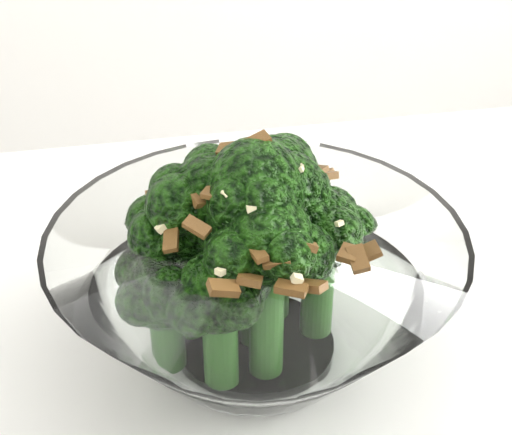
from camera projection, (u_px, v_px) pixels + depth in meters
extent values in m
cylinder|color=white|center=(256.00, 349.00, 0.45)|extent=(0.09, 0.09, 0.01)
cylinder|color=#215115|center=(188.00, 292.00, 0.44)|extent=(0.02, 0.02, 0.06)
sphere|color=#1A470D|center=(185.00, 233.00, 0.41)|extent=(0.05, 0.05, 0.05)
cylinder|color=#215115|center=(216.00, 279.00, 0.43)|extent=(0.02, 0.02, 0.08)
sphere|color=#1A470D|center=(213.00, 201.00, 0.40)|extent=(0.05, 0.05, 0.05)
cylinder|color=#215115|center=(168.00, 336.00, 0.42)|extent=(0.02, 0.02, 0.04)
sphere|color=#1A470D|center=(164.00, 290.00, 0.40)|extent=(0.04, 0.04, 0.04)
cylinder|color=#215115|center=(320.00, 268.00, 0.47)|extent=(0.02, 0.02, 0.04)
sphere|color=#1A470D|center=(322.00, 224.00, 0.45)|extent=(0.04, 0.04, 0.04)
cylinder|color=#215115|center=(248.00, 260.00, 0.47)|extent=(0.02, 0.02, 0.04)
sphere|color=#1A470D|center=(248.00, 215.00, 0.45)|extent=(0.04, 0.04, 0.04)
cylinder|color=#215115|center=(318.00, 290.00, 0.43)|extent=(0.02, 0.02, 0.06)
sphere|color=#1A470D|center=(321.00, 229.00, 0.41)|extent=(0.04, 0.04, 0.04)
cylinder|color=#215115|center=(275.00, 259.00, 0.44)|extent=(0.02, 0.02, 0.08)
sphere|color=#1A470D|center=(276.00, 180.00, 0.41)|extent=(0.05, 0.05, 0.05)
cylinder|color=#215115|center=(256.00, 278.00, 0.42)|extent=(0.02, 0.02, 0.09)
sphere|color=#1A470D|center=(256.00, 189.00, 0.39)|extent=(0.05, 0.05, 0.05)
cylinder|color=#215115|center=(221.00, 347.00, 0.40)|extent=(0.02, 0.02, 0.05)
sphere|color=#1A470D|center=(219.00, 291.00, 0.38)|extent=(0.04, 0.04, 0.04)
cylinder|color=#215115|center=(266.00, 317.00, 0.40)|extent=(0.02, 0.02, 0.07)
sphere|color=#1A470D|center=(267.00, 240.00, 0.38)|extent=(0.05, 0.05, 0.05)
cube|color=brown|center=(209.00, 165.00, 0.39)|extent=(0.02, 0.01, 0.01)
cube|color=brown|center=(277.00, 259.00, 0.36)|extent=(0.02, 0.01, 0.01)
cube|color=brown|center=(269.00, 156.00, 0.41)|extent=(0.01, 0.02, 0.01)
cube|color=brown|center=(371.00, 251.00, 0.38)|extent=(0.01, 0.01, 0.01)
cube|color=brown|center=(193.00, 174.00, 0.42)|extent=(0.01, 0.01, 0.01)
cube|color=brown|center=(315.00, 172.00, 0.40)|extent=(0.02, 0.01, 0.01)
cube|color=brown|center=(225.00, 168.00, 0.44)|extent=(0.02, 0.02, 0.01)
cube|color=brown|center=(223.00, 288.00, 0.35)|extent=(0.01, 0.01, 0.01)
cube|color=brown|center=(203.00, 174.00, 0.44)|extent=(0.02, 0.02, 0.01)
cube|color=brown|center=(312.00, 286.00, 0.36)|extent=(0.02, 0.02, 0.01)
cube|color=brown|center=(165.00, 193.00, 0.40)|extent=(0.01, 0.01, 0.00)
cube|color=brown|center=(248.00, 158.00, 0.43)|extent=(0.01, 0.01, 0.01)
cube|color=brown|center=(244.00, 154.00, 0.40)|extent=(0.01, 0.01, 0.01)
cube|color=brown|center=(197.00, 227.00, 0.37)|extent=(0.01, 0.01, 0.01)
cube|color=brown|center=(171.00, 241.00, 0.37)|extent=(0.01, 0.01, 0.01)
cube|color=brown|center=(291.00, 288.00, 0.35)|extent=(0.02, 0.01, 0.00)
cube|color=brown|center=(212.00, 170.00, 0.40)|extent=(0.01, 0.02, 0.01)
cube|color=brown|center=(256.00, 158.00, 0.42)|extent=(0.01, 0.01, 0.01)
cube|color=brown|center=(263.00, 171.00, 0.45)|extent=(0.01, 0.01, 0.01)
cube|color=brown|center=(234.00, 159.00, 0.42)|extent=(0.01, 0.02, 0.01)
cube|color=brown|center=(326.00, 175.00, 0.43)|extent=(0.01, 0.01, 0.01)
cube|color=brown|center=(349.00, 254.00, 0.37)|extent=(0.01, 0.02, 0.00)
cube|color=brown|center=(248.00, 165.00, 0.44)|extent=(0.01, 0.02, 0.01)
cube|color=brown|center=(257.00, 252.00, 0.36)|extent=(0.01, 0.01, 0.00)
cube|color=brown|center=(267.00, 157.00, 0.43)|extent=(0.02, 0.02, 0.01)
cube|color=brown|center=(283.00, 164.00, 0.42)|extent=(0.01, 0.02, 0.01)
cube|color=brown|center=(261.00, 168.00, 0.37)|extent=(0.01, 0.01, 0.01)
cube|color=brown|center=(283.00, 152.00, 0.41)|extent=(0.02, 0.02, 0.01)
cube|color=brown|center=(219.00, 173.00, 0.45)|extent=(0.01, 0.01, 0.01)
cube|color=brown|center=(200.00, 175.00, 0.44)|extent=(0.01, 0.01, 0.01)
cube|color=brown|center=(250.00, 159.00, 0.42)|extent=(0.02, 0.01, 0.01)
cube|color=brown|center=(161.00, 216.00, 0.39)|extent=(0.01, 0.02, 0.01)
cube|color=brown|center=(214.00, 166.00, 0.40)|extent=(0.01, 0.01, 0.01)
cube|color=brown|center=(321.00, 173.00, 0.44)|extent=(0.01, 0.02, 0.01)
cube|color=brown|center=(270.00, 146.00, 0.39)|extent=(0.01, 0.01, 0.01)
cube|color=brown|center=(218.00, 194.00, 0.37)|extent=(0.02, 0.02, 0.00)
cube|color=brown|center=(266.00, 201.00, 0.37)|extent=(0.01, 0.01, 0.01)
cube|color=brown|center=(233.00, 149.00, 0.39)|extent=(0.02, 0.02, 0.01)
cube|color=brown|center=(255.00, 142.00, 0.38)|extent=(0.02, 0.01, 0.01)
cube|color=brown|center=(260.00, 168.00, 0.45)|extent=(0.02, 0.01, 0.01)
cube|color=brown|center=(250.00, 280.00, 0.36)|extent=(0.01, 0.01, 0.01)
cube|color=brown|center=(188.00, 179.00, 0.44)|extent=(0.02, 0.02, 0.01)
cube|color=brown|center=(154.00, 197.00, 0.41)|extent=(0.01, 0.01, 0.00)
cube|color=brown|center=(301.00, 243.00, 0.36)|extent=(0.02, 0.01, 0.01)
cube|color=brown|center=(358.00, 259.00, 0.37)|extent=(0.01, 0.02, 0.01)
cube|color=brown|center=(195.00, 194.00, 0.38)|extent=(0.01, 0.02, 0.01)
cube|color=beige|center=(275.00, 153.00, 0.41)|extent=(0.01, 0.01, 0.01)
cube|color=beige|center=(221.00, 271.00, 0.36)|extent=(0.01, 0.01, 0.00)
cube|color=beige|center=(299.00, 168.00, 0.38)|extent=(0.01, 0.01, 0.00)
cube|color=beige|center=(201.00, 180.00, 0.39)|extent=(0.01, 0.01, 0.01)
cube|color=beige|center=(251.00, 154.00, 0.43)|extent=(0.00, 0.00, 0.00)
cube|color=beige|center=(299.00, 170.00, 0.38)|extent=(0.01, 0.00, 0.00)
cube|color=beige|center=(203.00, 169.00, 0.44)|extent=(0.00, 0.00, 0.00)
cube|color=beige|center=(152.00, 215.00, 0.40)|extent=(0.01, 0.01, 0.01)
cube|color=beige|center=(246.00, 148.00, 0.39)|extent=(0.01, 0.00, 0.00)
cube|color=beige|center=(297.00, 279.00, 0.35)|extent=(0.01, 0.01, 0.01)
cube|color=beige|center=(226.00, 194.00, 0.37)|extent=(0.01, 0.01, 0.00)
cube|color=beige|center=(161.00, 228.00, 0.38)|extent=(0.01, 0.01, 0.01)
cube|color=beige|center=(295.00, 158.00, 0.42)|extent=(0.01, 0.01, 0.00)
cube|color=beige|center=(167.00, 223.00, 0.38)|extent=(0.01, 0.00, 0.00)
cube|color=beige|center=(339.00, 223.00, 0.37)|extent=(0.00, 0.00, 0.00)
cube|color=beige|center=(251.00, 209.00, 0.36)|extent=(0.00, 0.00, 0.00)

